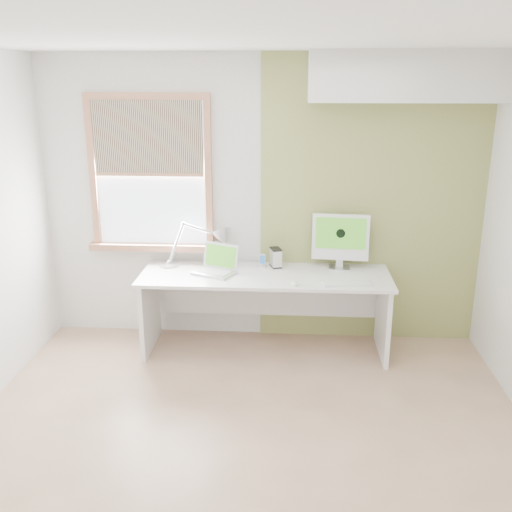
# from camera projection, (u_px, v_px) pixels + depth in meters

# --- Properties ---
(room) EXTENTS (4.04, 3.54, 2.64)m
(room) POSITION_uv_depth(u_px,v_px,m) (245.00, 260.00, 3.57)
(room) COLOR tan
(room) RESTS_ON ground
(accent_wall) EXTENTS (2.00, 0.02, 2.60)m
(accent_wall) POSITION_uv_depth(u_px,v_px,m) (372.00, 203.00, 5.17)
(accent_wall) COLOR #908E4A
(accent_wall) RESTS_ON room
(soffit) EXTENTS (1.60, 0.40, 0.42)m
(soffit) POSITION_uv_depth(u_px,v_px,m) (407.00, 75.00, 4.67)
(soffit) COLOR white
(soffit) RESTS_ON room
(window) EXTENTS (1.20, 0.14, 1.42)m
(window) POSITION_uv_depth(u_px,v_px,m) (150.00, 175.00, 5.19)
(window) COLOR #A86C4D
(window) RESTS_ON room
(desk) EXTENTS (2.20, 0.70, 0.73)m
(desk) POSITION_uv_depth(u_px,v_px,m) (265.00, 292.00, 5.17)
(desk) COLOR white
(desk) RESTS_ON room
(desk_lamp) EXTENTS (0.74, 0.37, 0.41)m
(desk_lamp) POSITION_uv_depth(u_px,v_px,m) (213.00, 241.00, 5.28)
(desk_lamp) COLOR silver
(desk_lamp) RESTS_ON desk
(laptop) EXTENTS (0.43, 0.40, 0.24)m
(laptop) POSITION_uv_depth(u_px,v_px,m) (217.00, 266.00, 5.09)
(laptop) COLOR silver
(laptop) RESTS_ON desk
(phone_dock) EXTENTS (0.08, 0.08, 0.13)m
(phone_dock) POSITION_uv_depth(u_px,v_px,m) (263.00, 263.00, 5.23)
(phone_dock) COLOR silver
(phone_dock) RESTS_ON desk
(external_drive) EXTENTS (0.12, 0.15, 0.17)m
(external_drive) POSITION_uv_depth(u_px,v_px,m) (276.00, 258.00, 5.23)
(external_drive) COLOR silver
(external_drive) RESTS_ON desk
(imac) EXTENTS (0.51, 0.18, 0.50)m
(imac) POSITION_uv_depth(u_px,v_px,m) (340.00, 238.00, 5.14)
(imac) COLOR silver
(imac) RESTS_ON desk
(keyboard) EXTENTS (0.42, 0.16, 0.02)m
(keyboard) POSITION_uv_depth(u_px,v_px,m) (347.00, 284.00, 4.79)
(keyboard) COLOR white
(keyboard) RESTS_ON desk
(mouse) EXTENTS (0.07, 0.10, 0.03)m
(mouse) POSITION_uv_depth(u_px,v_px,m) (295.00, 283.00, 4.79)
(mouse) COLOR white
(mouse) RESTS_ON desk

